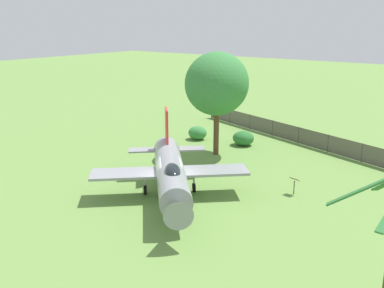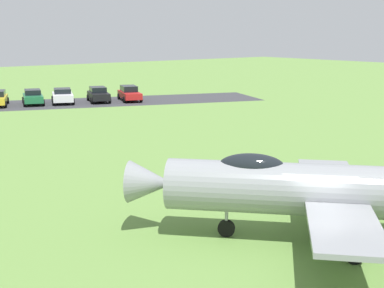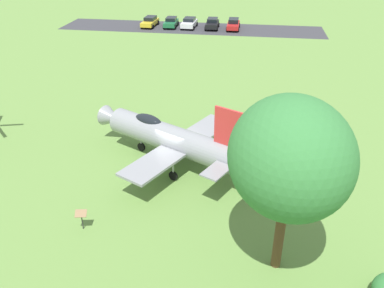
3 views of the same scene
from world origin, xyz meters
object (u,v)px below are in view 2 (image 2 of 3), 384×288
object	(u,v)px
parked_car_red	(129,93)
parked_car_green	(33,97)
display_jet	(308,188)
parked_car_white	(63,96)
parked_car_black	(98,94)

from	to	relation	value
parked_car_red	parked_car_green	world-z (taller)	parked_car_red
display_jet	parked_car_white	distance (m)	39.53
parked_car_white	parked_car_green	world-z (taller)	parked_car_white
parked_car_red	parked_car_white	bearing A→B (deg)	-90.01
display_jet	parked_car_red	distance (m)	39.27
parked_car_black	parked_car_white	xyz separation A→B (m)	(1.23, 3.35, -0.01)
display_jet	parked_car_green	xyz separation A→B (m)	(39.51, -6.16, -1.11)
parked_car_green	display_jet	bearing A→B (deg)	9.85
parked_car_red	parked_car_white	world-z (taller)	parked_car_red
parked_car_red	parked_car_green	xyz separation A→B (m)	(3.32, 9.05, -0.03)
parked_car_white	parked_car_green	bearing A→B (deg)	-88.05
parked_car_black	parked_car_white	world-z (taller)	parked_car_black
parked_car_white	parked_car_green	xyz separation A→B (m)	(1.00, 2.68, -0.01)
parked_car_black	parked_car_red	bearing A→B (deg)	89.55
parked_car_red	parked_car_green	size ratio (longest dim) A/B	1.09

